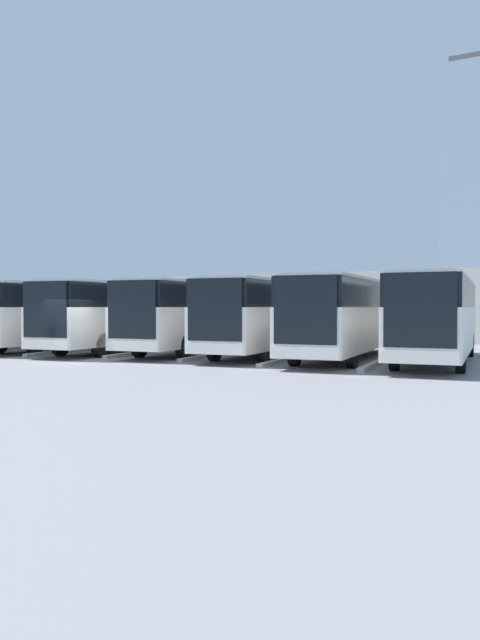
# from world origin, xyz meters

# --- Properties ---
(ground_plane) EXTENTS (600.00, 600.00, 0.00)m
(ground_plane) POSITION_xyz_m (0.00, 0.00, 0.00)
(ground_plane) COLOR gray
(bus_0) EXTENTS (3.65, 12.39, 3.38)m
(bus_0) POSITION_xyz_m (-13.03, -6.26, 1.88)
(bus_0) COLOR silver
(bus_0) RESTS_ON ground_plane
(curb_divider_0) EXTENTS (0.90, 6.72, 0.15)m
(curb_divider_0) POSITION_xyz_m (-11.17, -4.45, 0.07)
(curb_divider_0) COLOR #B2B2AD
(curb_divider_0) RESTS_ON ground_plane
(bus_1) EXTENTS (3.65, 12.39, 3.38)m
(bus_1) POSITION_xyz_m (-9.31, -6.22, 1.88)
(bus_1) COLOR silver
(bus_1) RESTS_ON ground_plane
(curb_divider_1) EXTENTS (0.90, 6.72, 0.15)m
(curb_divider_1) POSITION_xyz_m (-7.45, -4.41, 0.07)
(curb_divider_1) COLOR #B2B2AD
(curb_divider_1) RESTS_ON ground_plane
(bus_2) EXTENTS (3.65, 12.39, 3.38)m
(bus_2) POSITION_xyz_m (-5.59, -6.65, 1.88)
(bus_2) COLOR silver
(bus_2) RESTS_ON ground_plane
(curb_divider_2) EXTENTS (0.90, 6.72, 0.15)m
(curb_divider_2) POSITION_xyz_m (-3.72, -4.85, 0.07)
(curb_divider_2) COLOR #B2B2AD
(curb_divider_2) RESTS_ON ground_plane
(bus_3) EXTENTS (3.65, 12.39, 3.38)m
(bus_3) POSITION_xyz_m (-1.86, -6.58, 1.88)
(bus_3) COLOR silver
(bus_3) RESTS_ON ground_plane
(curb_divider_3) EXTENTS (0.90, 6.72, 0.15)m
(curb_divider_3) POSITION_xyz_m (-0.00, -4.77, 0.07)
(curb_divider_3) COLOR #B2B2AD
(curb_divider_3) RESTS_ON ground_plane
(bus_4) EXTENTS (3.65, 12.39, 3.38)m
(bus_4) POSITION_xyz_m (1.86, -5.68, 1.88)
(bus_4) COLOR silver
(bus_4) RESTS_ON ground_plane
(curb_divider_4) EXTENTS (0.90, 6.72, 0.15)m
(curb_divider_4) POSITION_xyz_m (3.72, -3.87, 0.07)
(curb_divider_4) COLOR #B2B2AD
(curb_divider_4) RESTS_ON ground_plane
(bus_5) EXTENTS (3.65, 12.39, 3.38)m
(bus_5) POSITION_xyz_m (5.58, -5.49, 1.88)
(bus_5) COLOR silver
(bus_5) RESTS_ON ground_plane
(curb_divider_5) EXTENTS (0.90, 6.72, 0.15)m
(curb_divider_5) POSITION_xyz_m (7.45, -3.68, 0.07)
(curb_divider_5) COLOR #B2B2AD
(curb_divider_5) RESTS_ON ground_plane
(bus_6) EXTENTS (3.65, 12.39, 3.38)m
(bus_6) POSITION_xyz_m (9.31, -5.54, 1.88)
(bus_6) COLOR silver
(bus_6) RESTS_ON ground_plane
(station_building) EXTENTS (28.74, 12.34, 4.48)m
(station_building) POSITION_xyz_m (0.00, -24.25, 2.27)
(station_building) COLOR beige
(station_building) RESTS_ON ground_plane
(office_tower) EXTENTS (15.32, 15.32, 77.79)m
(office_tower) POSITION_xyz_m (10.49, -182.92, 38.29)
(office_tower) COLOR #93A8B7
(office_tower) RESTS_ON ground_plane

